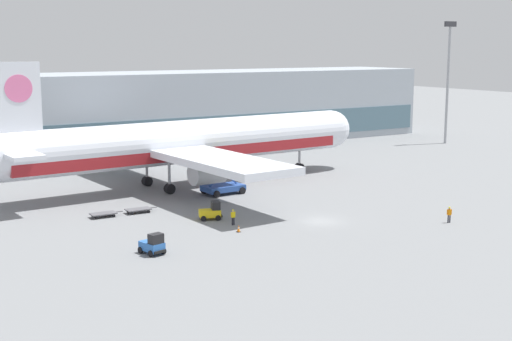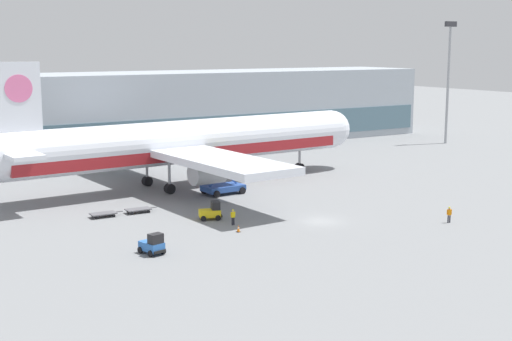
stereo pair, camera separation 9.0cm
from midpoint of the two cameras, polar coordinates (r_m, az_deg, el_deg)
ground_plane at (r=77.90m, az=5.18°, el=-4.06°), size 400.00×400.00×0.00m
terminal_building at (r=139.36m, az=-3.59°, el=5.05°), size 90.00×18.20×14.00m
light_mast at (r=143.41m, az=15.17°, el=7.49°), size 2.80×0.50×23.43m
airplane_main at (r=95.90m, az=-6.09°, el=2.12°), size 58.10×48.38×17.00m
scissor_lift_loader at (r=91.49m, az=-2.62°, el=-0.70°), size 5.36×3.63×4.97m
baggage_tug_foreground at (r=78.34m, az=-3.56°, el=-3.30°), size 2.76×2.28×2.00m
baggage_tug_mid at (r=66.05m, az=-8.22°, el=-5.89°), size 2.08×2.69×2.00m
baggage_dolly_lead at (r=81.08m, az=-12.09°, el=-3.40°), size 3.72×1.58×0.48m
baggage_dolly_second at (r=82.41m, az=-9.36°, el=-3.10°), size 3.72×1.58×0.48m
ground_crew_near at (r=79.46m, az=15.23°, el=-3.32°), size 0.53×0.34×1.76m
ground_crew_far at (r=75.73m, az=-1.82°, el=-3.64°), size 0.57×0.22×1.72m
traffic_cone_near at (r=73.08m, az=-1.38°, el=-4.66°), size 0.40×0.40×0.76m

